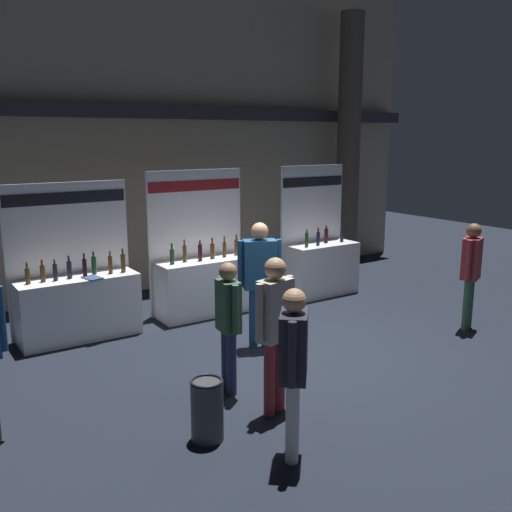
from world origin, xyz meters
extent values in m
plane|color=black|center=(0.00, 0.00, 0.00)|extent=(24.85, 24.85, 0.00)
cube|color=tan|center=(0.00, 4.49, 3.14)|extent=(12.42, 0.25, 6.28)
cube|color=#2D2D33|center=(0.00, 4.18, 3.45)|extent=(12.42, 0.20, 0.24)
cylinder|color=#51473D|center=(4.26, 3.75, 2.83)|extent=(0.53, 0.53, 5.66)
cube|color=white|center=(-2.45, 2.29, 0.48)|extent=(1.77, 0.60, 0.95)
cube|color=white|center=(-2.45, 2.63, 1.17)|extent=(1.86, 0.04, 2.34)
cube|color=black|center=(-2.45, 2.60, 2.11)|extent=(1.80, 0.01, 0.18)
cylinder|color=#472D14|center=(-3.14, 2.30, 1.06)|extent=(0.07, 0.07, 0.22)
cylinder|color=#472D14|center=(-3.14, 2.30, 1.21)|extent=(0.03, 0.03, 0.09)
cylinder|color=gold|center=(-3.14, 2.30, 1.27)|extent=(0.03, 0.03, 0.02)
cylinder|color=#472D14|center=(-2.93, 2.30, 1.07)|extent=(0.07, 0.07, 0.24)
cylinder|color=#472D14|center=(-2.93, 2.30, 1.23)|extent=(0.03, 0.03, 0.07)
cylinder|color=red|center=(-2.93, 2.30, 1.27)|extent=(0.03, 0.03, 0.02)
cylinder|color=black|center=(-2.76, 2.28, 1.07)|extent=(0.06, 0.06, 0.25)
cylinder|color=black|center=(-2.76, 2.28, 1.23)|extent=(0.03, 0.03, 0.06)
cylinder|color=gold|center=(-2.76, 2.28, 1.27)|extent=(0.03, 0.03, 0.02)
cylinder|color=black|center=(-2.55, 2.30, 1.08)|extent=(0.07, 0.07, 0.25)
cylinder|color=black|center=(-2.55, 2.30, 1.24)|extent=(0.03, 0.03, 0.07)
cylinder|color=red|center=(-2.55, 2.30, 1.28)|extent=(0.03, 0.03, 0.02)
cylinder|color=black|center=(-2.34, 2.25, 1.09)|extent=(0.06, 0.06, 0.27)
cylinder|color=black|center=(-2.34, 2.25, 1.26)|extent=(0.03, 0.03, 0.07)
cylinder|color=black|center=(-2.34, 2.25, 1.30)|extent=(0.03, 0.03, 0.02)
cylinder|color=#19381E|center=(-2.17, 2.36, 1.08)|extent=(0.07, 0.07, 0.27)
cylinder|color=#19381E|center=(-2.17, 2.36, 1.26)|extent=(0.03, 0.03, 0.08)
cylinder|color=gold|center=(-2.17, 2.36, 1.31)|extent=(0.03, 0.03, 0.02)
cylinder|color=#472D14|center=(-1.95, 2.25, 1.08)|extent=(0.06, 0.06, 0.27)
cylinder|color=#472D14|center=(-1.95, 2.25, 1.25)|extent=(0.03, 0.03, 0.06)
cylinder|color=red|center=(-1.95, 2.25, 1.29)|extent=(0.03, 0.03, 0.02)
cylinder|color=#472D14|center=(-1.75, 2.23, 1.09)|extent=(0.07, 0.07, 0.28)
cylinder|color=#472D14|center=(-1.75, 2.23, 1.27)|extent=(0.03, 0.03, 0.09)
cylinder|color=gold|center=(-1.75, 2.23, 1.33)|extent=(0.03, 0.03, 0.02)
cube|color=#334772|center=(-2.28, 2.11, 0.96)|extent=(0.27, 0.34, 0.02)
cube|color=white|center=(-0.27, 2.29, 0.48)|extent=(1.70, 0.60, 0.96)
cube|color=white|center=(-0.27, 2.63, 1.23)|extent=(1.79, 0.04, 2.45)
cube|color=maroon|center=(-0.27, 2.60, 2.19)|extent=(1.73, 0.01, 0.18)
cylinder|color=#19381E|center=(-0.90, 2.29, 1.08)|extent=(0.07, 0.07, 0.24)
cylinder|color=#19381E|center=(-0.90, 2.29, 1.24)|extent=(0.03, 0.03, 0.08)
cylinder|color=black|center=(-0.90, 2.29, 1.29)|extent=(0.03, 0.03, 0.02)
cylinder|color=#472D14|center=(-0.65, 2.33, 1.10)|extent=(0.06, 0.06, 0.27)
cylinder|color=#472D14|center=(-0.65, 2.33, 1.28)|extent=(0.03, 0.03, 0.09)
cylinder|color=red|center=(-0.65, 2.33, 1.33)|extent=(0.03, 0.03, 0.02)
cylinder|color=black|center=(-0.39, 2.26, 1.10)|extent=(0.07, 0.07, 0.28)
cylinder|color=black|center=(-0.39, 2.26, 1.27)|extent=(0.03, 0.03, 0.06)
cylinder|color=gold|center=(-0.39, 2.26, 1.31)|extent=(0.03, 0.03, 0.02)
cylinder|color=#472D14|center=(-0.13, 2.30, 1.09)|extent=(0.07, 0.07, 0.25)
cylinder|color=#472D14|center=(-0.13, 2.30, 1.26)|extent=(0.03, 0.03, 0.08)
cylinder|color=black|center=(-0.13, 2.30, 1.31)|extent=(0.03, 0.03, 0.02)
cylinder|color=#472D14|center=(0.10, 2.30, 1.09)|extent=(0.06, 0.06, 0.26)
cylinder|color=#472D14|center=(0.10, 2.30, 1.26)|extent=(0.03, 0.03, 0.08)
cylinder|color=black|center=(0.10, 2.30, 1.31)|extent=(0.03, 0.03, 0.02)
cylinder|color=#472D14|center=(0.37, 2.34, 1.09)|extent=(0.07, 0.07, 0.27)
cylinder|color=#472D14|center=(0.37, 2.34, 1.27)|extent=(0.03, 0.03, 0.07)
cylinder|color=red|center=(0.37, 2.34, 1.31)|extent=(0.03, 0.03, 0.02)
cube|color=white|center=(2.19, 2.15, 0.50)|extent=(1.41, 0.60, 0.99)
cube|color=white|center=(2.19, 2.49, 1.23)|extent=(1.48, 0.04, 2.47)
cube|color=black|center=(2.19, 2.47, 2.16)|extent=(1.43, 0.01, 0.18)
cylinder|color=#19381E|center=(1.74, 2.08, 1.12)|extent=(0.06, 0.06, 0.26)
cylinder|color=#19381E|center=(1.74, 2.08, 1.29)|extent=(0.03, 0.03, 0.07)
cylinder|color=gold|center=(1.74, 2.08, 1.33)|extent=(0.03, 0.03, 0.02)
cylinder|color=black|center=(2.03, 2.10, 1.12)|extent=(0.07, 0.07, 0.25)
cylinder|color=black|center=(2.03, 2.10, 1.28)|extent=(0.03, 0.03, 0.07)
cylinder|color=red|center=(2.03, 2.10, 1.32)|extent=(0.03, 0.03, 0.02)
cylinder|color=black|center=(2.33, 2.22, 1.13)|extent=(0.07, 0.07, 0.28)
cylinder|color=black|center=(2.33, 2.22, 1.30)|extent=(0.03, 0.03, 0.06)
cylinder|color=gold|center=(2.33, 2.22, 1.34)|extent=(0.03, 0.03, 0.02)
cylinder|color=black|center=(2.66, 2.13, 1.12)|extent=(0.07, 0.07, 0.25)
cylinder|color=black|center=(2.66, 2.13, 1.27)|extent=(0.03, 0.03, 0.06)
cylinder|color=black|center=(2.66, 2.13, 1.31)|extent=(0.03, 0.03, 0.02)
cylinder|color=#38383D|center=(-2.27, -1.36, 0.31)|extent=(0.33, 0.33, 0.62)
torus|color=black|center=(-2.27, -1.36, 0.63)|extent=(0.33, 0.33, 0.02)
cylinder|color=navy|center=(-0.29, 0.46, 0.44)|extent=(0.12, 0.12, 0.88)
cylinder|color=navy|center=(-0.46, 0.53, 0.44)|extent=(0.12, 0.12, 0.88)
cube|color=navy|center=(-0.38, 0.50, 1.23)|extent=(0.53, 0.42, 0.70)
sphere|color=tan|center=(-0.38, 0.50, 1.71)|extent=(0.24, 0.24, 0.24)
cylinder|color=navy|center=(-0.12, 0.39, 1.25)|extent=(0.08, 0.08, 0.66)
cylinder|color=navy|center=(-0.63, 0.61, 1.25)|extent=(0.08, 0.08, 0.66)
cylinder|color=navy|center=(-1.51, -0.47, 0.38)|extent=(0.12, 0.12, 0.77)
cylinder|color=navy|center=(-1.53, -0.62, 0.38)|extent=(0.12, 0.12, 0.77)
cube|color=#33563D|center=(-1.52, -0.54, 1.07)|extent=(0.25, 0.36, 0.61)
sphere|color=#8C6647|center=(-1.52, -0.54, 1.49)|extent=(0.21, 0.21, 0.21)
cylinder|color=#33563D|center=(-1.49, -0.33, 1.09)|extent=(0.08, 0.08, 0.58)
cylinder|color=#33563D|center=(-1.55, -0.75, 1.09)|extent=(0.08, 0.08, 0.58)
cylinder|color=silver|center=(-1.70, -2.04, 0.40)|extent=(0.12, 0.12, 0.81)
cylinder|color=silver|center=(-1.81, -2.16, 0.40)|extent=(0.12, 0.12, 0.81)
cube|color=#23232D|center=(-1.76, -2.10, 1.13)|extent=(0.45, 0.47, 0.64)
sphere|color=tan|center=(-1.76, -2.10, 1.56)|extent=(0.22, 0.22, 0.22)
cylinder|color=#23232D|center=(-1.59, -1.91, 1.14)|extent=(0.08, 0.08, 0.61)
cylinder|color=#23232D|center=(-1.92, -2.29, 1.14)|extent=(0.08, 0.08, 0.61)
cylinder|color=navy|center=(-3.90, -0.16, 1.25)|extent=(0.08, 0.08, 0.66)
cylinder|color=maroon|center=(-1.45, -1.29, 0.42)|extent=(0.12, 0.12, 0.85)
cylinder|color=maroon|center=(-1.29, -1.25, 0.42)|extent=(0.12, 0.12, 0.85)
cube|color=#ADA393|center=(-1.37, -1.27, 1.19)|extent=(0.43, 0.30, 0.67)
sphere|color=tan|center=(-1.37, -1.27, 1.65)|extent=(0.23, 0.23, 0.23)
cylinder|color=#ADA393|center=(-1.60, -1.32, 1.20)|extent=(0.08, 0.08, 0.64)
cylinder|color=#ADA393|center=(-1.14, -1.22, 1.20)|extent=(0.08, 0.08, 0.64)
cylinder|color=#33563D|center=(2.87, -0.66, 0.41)|extent=(0.12, 0.12, 0.82)
cylinder|color=#33563D|center=(2.73, -0.72, 0.41)|extent=(0.12, 0.12, 0.82)
cube|color=maroon|center=(2.80, -0.69, 1.14)|extent=(0.41, 0.36, 0.65)
sphere|color=brown|center=(2.80, -0.69, 1.59)|extent=(0.23, 0.23, 0.23)
cylinder|color=maroon|center=(3.00, -0.61, 1.16)|extent=(0.08, 0.08, 0.62)
cylinder|color=maroon|center=(2.60, -0.78, 1.16)|extent=(0.08, 0.08, 0.62)
camera|label=1|loc=(-4.76, -5.99, 3.01)|focal=39.74mm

